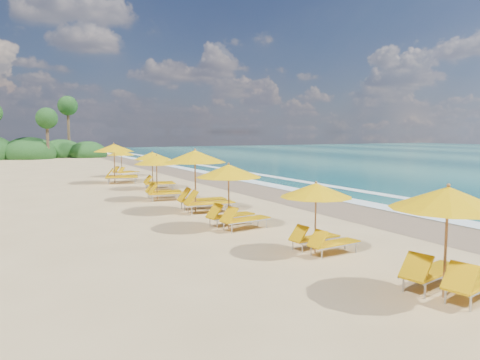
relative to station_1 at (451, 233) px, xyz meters
name	(u,v)px	position (x,y,z in m)	size (l,w,h in m)	color
ground	(240,207)	(1.46, 11.82, -1.30)	(160.00, 160.00, 0.00)	tan
wet_sand	(312,200)	(5.46, 11.82, -1.29)	(4.00, 160.00, 0.01)	#826B4E
surf_foam	(355,196)	(8.16, 11.82, -1.27)	(4.00, 160.00, 0.01)	white
station_1	(451,233)	(0.00, 0.00, 0.00)	(2.81, 2.69, 2.32)	olive
station_2	(320,212)	(-0.23, 3.93, -0.18)	(2.27, 2.13, 2.00)	olive
station_3	(233,191)	(-0.89, 7.90, -0.02)	(2.68, 2.54, 2.29)	olive
station_4	(200,176)	(-0.57, 11.57, 0.18)	(3.02, 2.83, 2.65)	olive
station_5	(160,174)	(-0.98, 15.59, -0.04)	(2.61, 2.47, 2.25)	olive
station_6	(155,168)	(0.09, 19.80, -0.05)	(2.68, 2.56, 2.22)	olive
station_7	(118,160)	(-1.12, 24.05, 0.17)	(3.25, 3.14, 2.63)	olive
station_8	(123,161)	(0.29, 28.37, -0.15)	(2.59, 2.52, 2.05)	olive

